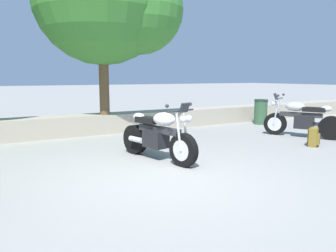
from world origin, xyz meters
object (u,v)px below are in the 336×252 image
motorcycle_white_centre (158,136)px  rider_backpack (314,136)px  motorcycle_silver_far_right (301,119)px  trash_bin (261,112)px

motorcycle_white_centre → rider_backpack: (3.80, -0.72, -0.24)m
motorcycle_silver_far_right → trash_bin: 2.50m
motorcycle_silver_far_right → rider_backpack: bearing=-128.6°
motorcycle_silver_far_right → trash_bin: motorcycle_silver_far_right is taller
motorcycle_white_centre → trash_bin: motorcycle_white_centre is taller
motorcycle_silver_far_right → trash_bin: bearing=69.8°
motorcycle_white_centre → trash_bin: (5.45, 2.62, -0.05)m
motorcycle_white_centre → rider_backpack: size_ratio=4.34×
motorcycle_white_centre → rider_backpack: 3.87m
motorcycle_white_centre → motorcycle_silver_far_right: (4.59, 0.27, 0.00)m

